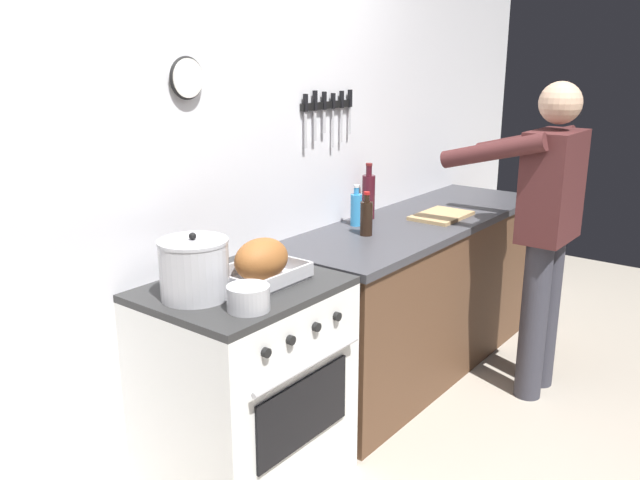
{
  "coord_description": "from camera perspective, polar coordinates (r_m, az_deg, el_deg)",
  "views": [
    {
      "loc": [
        -1.97,
        -0.77,
        1.78
      ],
      "look_at": [
        0.11,
        0.85,
        1.04
      ],
      "focal_mm": 36.98,
      "sensor_mm": 36.0,
      "label": 1
    }
  ],
  "objects": [
    {
      "name": "roasting_pan",
      "position": [
        2.64,
        -5.08,
        -1.97
      ],
      "size": [
        0.35,
        0.26,
        0.18
      ],
      "color": "#B7B7BC",
      "rests_on": "stove"
    },
    {
      "name": "bottle_dish_soap",
      "position": [
        3.51,
        3.15,
        2.72
      ],
      "size": [
        0.06,
        0.06,
        0.22
      ],
      "color": "#338CCC",
      "rests_on": "counter_block"
    },
    {
      "name": "bottle_wine_red",
      "position": [
        3.67,
        4.21,
        3.86
      ],
      "size": [
        0.07,
        0.07,
        0.31
      ],
      "color": "#47141E",
      "rests_on": "counter_block"
    },
    {
      "name": "stove",
      "position": [
        2.82,
        -6.48,
        -12.56
      ],
      "size": [
        0.76,
        0.67,
        0.9
      ],
      "color": "white",
      "rests_on": "ground"
    },
    {
      "name": "stock_pot",
      "position": [
        2.5,
        -10.83,
        -2.46
      ],
      "size": [
        0.26,
        0.26,
        0.25
      ],
      "color": "#B7B7BC",
      "rests_on": "stove"
    },
    {
      "name": "counter_block",
      "position": [
        3.87,
        8.35,
        -4.56
      ],
      "size": [
        2.03,
        0.65,
        0.9
      ],
      "color": "brown",
      "rests_on": "ground"
    },
    {
      "name": "saucepan",
      "position": [
        2.37,
        -6.22,
        -5.0
      ],
      "size": [
        0.16,
        0.16,
        0.09
      ],
      "color": "#B7B7BC",
      "rests_on": "stove"
    },
    {
      "name": "bottle_soy_sauce",
      "position": [
        3.32,
        4.03,
        1.97
      ],
      "size": [
        0.06,
        0.06,
        0.22
      ],
      "color": "black",
      "rests_on": "counter_block"
    },
    {
      "name": "wall_back",
      "position": [
        2.94,
        -9.08,
        6.1
      ],
      "size": [
        6.0,
        0.13,
        2.6
      ],
      "color": "silver",
      "rests_on": "ground"
    },
    {
      "name": "person_cook",
      "position": [
        3.59,
        18.87,
        1.53
      ],
      "size": [
        0.51,
        0.63,
        1.66
      ],
      "rotation": [
        0.0,
        0.0,
        1.58
      ],
      "color": "#383842",
      "rests_on": "ground"
    },
    {
      "name": "cutting_board",
      "position": [
        3.77,
        10.46,
        2.09
      ],
      "size": [
        0.36,
        0.24,
        0.02
      ],
      "primitive_type": "cube",
      "color": "tan",
      "rests_on": "counter_block"
    }
  ]
}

